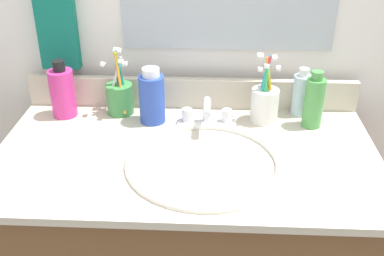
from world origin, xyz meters
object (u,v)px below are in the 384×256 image
object	(u,v)px
faucet	(207,117)
hand_towel	(58,31)
bottle_shampoo_blue	(152,97)
bottle_gel_clear	(302,94)
bottle_soap_pink	(63,92)
cup_green	(120,97)
cup_white_ceramic	(265,103)
bottle_toner_green	(314,102)

from	to	relation	value
faucet	hand_towel	bearing A→B (deg)	162.01
bottle_shampoo_blue	bottle_gel_clear	size ratio (longest dim) A/B	1.13
hand_towel	faucet	bearing A→B (deg)	-17.99
bottle_soap_pink	bottle_shampoo_blue	bearing A→B (deg)	-5.39
cup_green	cup_white_ceramic	distance (m)	0.41
hand_towel	faucet	xyz separation A→B (m)	(0.43, -0.14, -0.19)
bottle_shampoo_blue	bottle_soap_pink	world-z (taller)	bottle_soap_pink
cup_green	cup_white_ceramic	bearing A→B (deg)	-4.27
faucet	cup_green	distance (m)	0.26
bottle_toner_green	bottle_soap_pink	size ratio (longest dim) A/B	0.97
bottle_shampoo_blue	bottle_toner_green	size ratio (longest dim) A/B	0.99
hand_towel	cup_green	distance (m)	0.26
bottle_gel_clear	cup_green	size ratio (longest dim) A/B	0.73
cup_white_ceramic	bottle_soap_pink	bearing A→B (deg)	179.27
bottle_toner_green	bottle_shampoo_blue	bearing A→B (deg)	179.27
bottle_toner_green	bottle_soap_pink	xyz separation A→B (m)	(-0.70, 0.03, -0.00)
bottle_gel_clear	cup_green	xyz separation A→B (m)	(-0.52, -0.02, -0.01)
bottle_toner_green	bottle_soap_pink	distance (m)	0.70
bottle_soap_pink	cup_green	bearing A→B (deg)	8.56
faucet	bottle_shampoo_blue	distance (m)	0.16
bottle_shampoo_blue	cup_white_ceramic	xyz separation A→B (m)	(0.31, 0.02, -0.02)
bottle_soap_pink	bottle_toner_green	bearing A→B (deg)	-2.45
faucet	cup_white_ceramic	distance (m)	0.17
cup_green	bottle_shampoo_blue	bearing A→B (deg)	-25.51
bottle_gel_clear	bottle_shampoo_blue	bearing A→B (deg)	-171.18
bottle_soap_pink	cup_green	world-z (taller)	cup_green
bottle_shampoo_blue	hand_towel	bearing A→B (deg)	156.96
faucet	bottle_shampoo_blue	world-z (taller)	bottle_shampoo_blue
bottle_soap_pink	cup_white_ceramic	size ratio (longest dim) A/B	0.85
bottle_shampoo_blue	bottle_soap_pink	distance (m)	0.26
hand_towel	cup_white_ceramic	size ratio (longest dim) A/B	1.12
hand_towel	cup_green	world-z (taller)	hand_towel
bottle_gel_clear	hand_towel	bearing A→B (deg)	175.61
bottle_toner_green	bottle_soap_pink	world-z (taller)	bottle_soap_pink
bottle_toner_green	cup_white_ceramic	distance (m)	0.13
hand_towel	bottle_toner_green	size ratio (longest dim) A/B	1.37
bottle_toner_green	cup_white_ceramic	world-z (taller)	cup_white_ceramic
faucet	bottle_soap_pink	distance (m)	0.42
cup_green	bottle_gel_clear	bearing A→B (deg)	1.90
hand_towel	bottle_shampoo_blue	world-z (taller)	hand_towel
bottle_shampoo_blue	bottle_toner_green	world-z (taller)	bottle_toner_green
faucet	cup_white_ceramic	world-z (taller)	cup_white_ceramic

